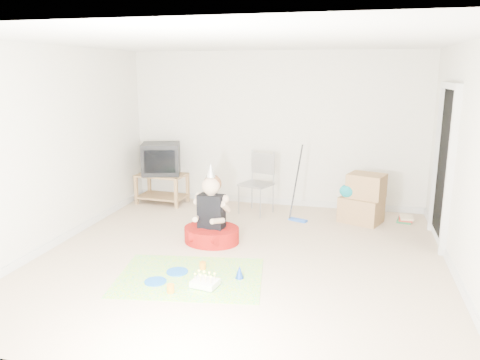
% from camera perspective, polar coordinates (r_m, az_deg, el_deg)
% --- Properties ---
extents(ground, '(5.00, 5.00, 0.00)m').
position_cam_1_polar(ground, '(5.91, 0.02, -9.45)').
color(ground, '#CEB394').
rests_on(ground, ground).
extents(doorway_recess, '(0.02, 0.90, 2.05)m').
position_cam_1_polar(doorway_recess, '(6.72, 23.65, 1.35)').
color(doorway_recess, black).
rests_on(doorway_recess, ground).
extents(tv_stand, '(0.87, 0.58, 0.52)m').
position_cam_1_polar(tv_stand, '(8.30, -9.48, -0.74)').
color(tv_stand, olive).
rests_on(tv_stand, ground).
extents(crt_tv, '(0.76, 0.69, 0.54)m').
position_cam_1_polar(crt_tv, '(8.20, -9.61, 2.57)').
color(crt_tv, black).
rests_on(crt_tv, tv_stand).
extents(folding_chair, '(0.58, 0.57, 1.01)m').
position_cam_1_polar(folding_chair, '(7.55, 1.98, -0.50)').
color(folding_chair, gray).
rests_on(folding_chair, ground).
extents(cardboard_boxes, '(0.73, 0.65, 0.76)m').
position_cam_1_polar(cardboard_boxes, '(7.38, 14.71, -2.27)').
color(cardboard_boxes, '#A17A4E').
rests_on(cardboard_boxes, ground).
extents(floor_mop, '(0.30, 0.37, 1.15)m').
position_cam_1_polar(floor_mop, '(7.26, 7.13, -3.01)').
color(floor_mop, blue).
rests_on(floor_mop, ground).
extents(book_pile, '(0.26, 0.31, 0.09)m').
position_cam_1_polar(book_pile, '(7.68, 19.53, -4.49)').
color(book_pile, '#297D47').
rests_on(book_pile, ground).
extents(seated_woman, '(0.84, 0.84, 1.09)m').
position_cam_1_polar(seated_woman, '(6.35, -3.49, -5.53)').
color(seated_woman, maroon).
rests_on(seated_woman, ground).
extents(party_mat, '(1.78, 1.41, 0.01)m').
position_cam_1_polar(party_mat, '(5.43, -6.13, -11.66)').
color(party_mat, '#DF2F74').
rests_on(party_mat, ground).
extents(birthday_cake, '(0.30, 0.26, 0.14)m').
position_cam_1_polar(birthday_cake, '(5.17, -4.29, -12.50)').
color(birthday_cake, white).
rests_on(birthday_cake, party_mat).
extents(blue_plate_near, '(0.33, 0.33, 0.01)m').
position_cam_1_polar(blue_plate_near, '(5.55, -7.66, -11.02)').
color(blue_plate_near, '#165AB4').
rests_on(blue_plate_near, party_mat).
extents(blue_plate_far, '(0.25, 0.25, 0.01)m').
position_cam_1_polar(blue_plate_far, '(5.35, -10.27, -12.07)').
color(blue_plate_far, '#165AB4').
rests_on(blue_plate_far, party_mat).
extents(orange_cup_near, '(0.09, 0.09, 0.09)m').
position_cam_1_polar(orange_cup_near, '(5.58, -4.56, -10.36)').
color(orange_cup_near, orange).
rests_on(orange_cup_near, party_mat).
extents(orange_cup_far, '(0.09, 0.09, 0.09)m').
position_cam_1_polar(orange_cup_far, '(5.08, -8.46, -12.96)').
color(orange_cup_far, orange).
rests_on(orange_cup_far, party_mat).
extents(blue_party_hat, '(0.14, 0.14, 0.15)m').
position_cam_1_polar(blue_party_hat, '(5.33, -0.06, -11.15)').
color(blue_party_hat, blue).
rests_on(blue_party_hat, party_mat).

